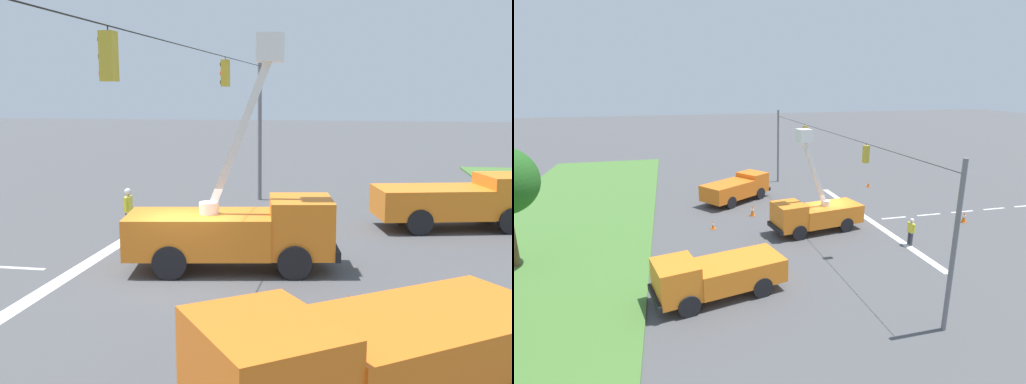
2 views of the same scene
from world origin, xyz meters
TOP-DOWN VIEW (x-y plane):
  - ground_plane at (0.00, 0.00)m, footprint 200.00×200.00m
  - lane_markings at (0.00, -4.98)m, footprint 17.60×15.25m
  - signal_gantry at (-0.04, -0.00)m, footprint 26.20×0.33m
  - utility_truck_bucket_lift at (-1.06, 1.31)m, footprint 3.28×6.60m
  - utility_truck_support_near at (-8.00, 8.79)m, footprint 3.72×6.61m
  - utility_truck_support_far at (7.26, 5.18)m, footprint 5.60×6.45m
  - road_worker at (-4.84, -3.69)m, footprint 0.65×0.27m
  - traffic_cone_foreground_left at (1.01, 7.95)m, footprint 0.36×0.36m
  - traffic_cone_near_bucket at (3.09, 4.71)m, footprint 0.36×0.36m

SIDE VIEW (x-z plane):
  - ground_plane at x=0.00m, z-range 0.00..0.00m
  - lane_markings at x=0.00m, z-range 0.00..0.01m
  - traffic_cone_foreground_left at x=1.01m, z-range -0.02..0.57m
  - traffic_cone_near_bucket at x=3.09m, z-range 0.00..0.81m
  - road_worker at x=-4.84m, z-range 0.11..1.88m
  - utility_truck_support_near at x=-8.00m, z-range 0.06..2.19m
  - utility_truck_support_far at x=7.26m, z-range 0.09..2.25m
  - utility_truck_bucket_lift at x=-1.06m, z-range -2.15..4.85m
  - signal_gantry at x=-0.04m, z-range 0.65..7.85m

